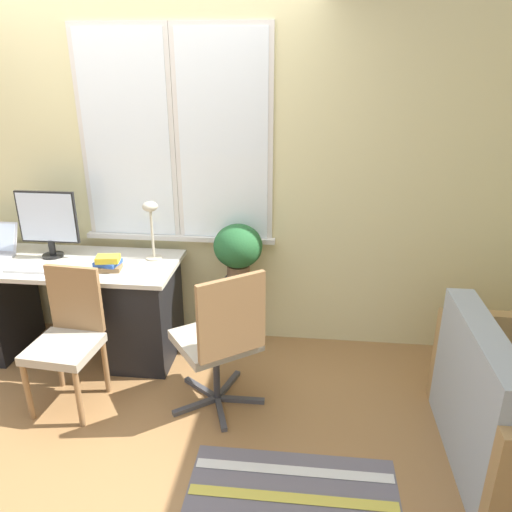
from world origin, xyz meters
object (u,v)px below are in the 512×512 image
(desk_lamp, at_px, (151,217))
(mouse, at_px, (77,272))
(potted_plant, at_px, (238,248))
(book_stack, at_px, (109,263))
(keyboard, at_px, (38,269))
(desk_chair_wooden, at_px, (68,336))
(monitor, at_px, (48,221))
(office_chair_swivel, at_px, (221,339))
(plant_stand, at_px, (239,289))

(desk_lamp, bearing_deg, mouse, -142.98)
(potted_plant, bearing_deg, desk_lamp, -172.34)
(book_stack, bearing_deg, potted_plant, 20.43)
(keyboard, bearing_deg, book_stack, 7.74)
(desk_chair_wooden, xyz_separation_m, potted_plant, (0.98, 0.75, 0.35))
(monitor, relative_size, desk_chair_wooden, 0.55)
(mouse, bearing_deg, office_chair_swivel, -17.78)
(book_stack, height_order, potted_plant, potted_plant)
(monitor, distance_m, book_stack, 0.58)
(desk_chair_wooden, height_order, plant_stand, desk_chair_wooden)
(monitor, xyz_separation_m, plant_stand, (1.35, 0.12, -0.52))
(book_stack, height_order, plant_stand, book_stack)
(desk_chair_wooden, relative_size, potted_plant, 2.16)
(monitor, height_order, plant_stand, monitor)
(monitor, xyz_separation_m, potted_plant, (1.35, 0.12, -0.19))
(office_chair_swivel, relative_size, plant_stand, 1.67)
(desk_lamp, height_order, office_chair_swivel, desk_lamp)
(desk_chair_wooden, relative_size, plant_stand, 1.52)
(plant_stand, bearing_deg, desk_chair_wooden, -142.50)
(monitor, xyz_separation_m, keyboard, (0.02, -0.26, -0.26))
(desk_chair_wooden, bearing_deg, mouse, 104.42)
(keyboard, relative_size, plant_stand, 0.75)
(mouse, bearing_deg, monitor, 137.40)
(monitor, bearing_deg, desk_chair_wooden, -59.53)
(book_stack, bearing_deg, desk_chair_wooden, -106.73)
(keyboard, distance_m, potted_plant, 1.39)
(desk_lamp, bearing_deg, plant_stand, 7.66)
(desk_lamp, height_order, book_stack, desk_lamp)
(keyboard, height_order, desk_chair_wooden, desk_chair_wooden)
(desk_lamp, relative_size, book_stack, 2.29)
(keyboard, distance_m, book_stack, 0.49)
(mouse, relative_size, book_stack, 0.31)
(plant_stand, bearing_deg, monitor, -175.05)
(mouse, xyz_separation_m, potted_plant, (1.04, 0.41, 0.06))
(mouse, xyz_separation_m, book_stack, (0.19, 0.09, 0.04))
(monitor, relative_size, office_chair_swivel, 0.50)
(monitor, height_order, mouse, monitor)
(office_chair_swivel, bearing_deg, mouse, -54.14)
(keyboard, distance_m, office_chair_swivel, 1.40)
(keyboard, height_order, office_chair_swivel, office_chair_swivel)
(plant_stand, relative_size, potted_plant, 1.42)
(desk_lamp, xyz_separation_m, desk_chair_wooden, (-0.38, -0.67, -0.59))
(monitor, bearing_deg, mouse, -42.60)
(desk_chair_wooden, distance_m, plant_stand, 1.24)
(mouse, height_order, book_stack, book_stack)
(keyboard, height_order, mouse, mouse)
(monitor, relative_size, desk_lamp, 1.14)
(monitor, bearing_deg, keyboard, -85.19)
(desk_lamp, height_order, desk_chair_wooden, desk_lamp)
(mouse, height_order, desk_lamp, desk_lamp)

